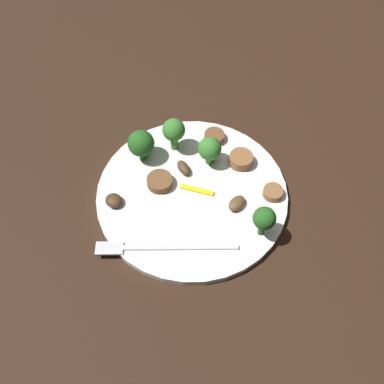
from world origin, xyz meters
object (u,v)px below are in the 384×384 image
object	(u,v)px
broccoli_floret_2	(264,219)
mushroom_0	(114,201)
pepper_strip_1	(196,187)
broccoli_floret_3	(173,131)
mushroom_1	(185,167)
broccoli_floret_0	(210,149)
plate	(192,194)
sausage_slice_2	(241,160)
fork	(156,248)
broccoli_floret_1	(141,144)
mushroom_2	(237,203)
sausage_slice_0	(214,137)
sausage_slice_1	(160,182)
sausage_slice_3	(273,192)

from	to	relation	value
broccoli_floret_2	mushroom_0	bearing A→B (deg)	-31.04
broccoli_floret_2	pepper_strip_1	size ratio (longest dim) A/B	1.10
broccoli_floret_3	mushroom_1	world-z (taller)	broccoli_floret_3
broccoli_floret_0	pepper_strip_1	size ratio (longest dim) A/B	0.98
plate	sausage_slice_2	xyz separation A→B (m)	(-0.08, -0.03, 0.01)
fork	mushroom_1	world-z (taller)	mushroom_1
mushroom_0	broccoli_floret_1	bearing A→B (deg)	-130.82
mushroom_2	broccoli_floret_0	bearing A→B (deg)	-82.56
broccoli_floret_0	broccoli_floret_1	world-z (taller)	broccoli_floret_1
sausage_slice_2	mushroom_2	world-z (taller)	sausage_slice_2
broccoli_floret_2	sausage_slice_2	world-z (taller)	broccoli_floret_2
broccoli_floret_2	broccoli_floret_3	world-z (taller)	broccoli_floret_3
broccoli_floret_2	sausage_slice_0	bearing A→B (deg)	-88.53
broccoli_floret_3	sausage_slice_0	distance (m)	0.07
fork	sausage_slice_0	xyz separation A→B (m)	(-0.13, -0.15, 0.00)
sausage_slice_2	mushroom_2	bearing A→B (deg)	64.25
broccoli_floret_2	broccoli_floret_0	bearing A→B (deg)	-78.87
broccoli_floret_0	mushroom_0	xyz separation A→B (m)	(0.14, 0.03, -0.02)
broccoli_floret_0	pepper_strip_1	xyz separation A→B (m)	(0.03, 0.04, -0.03)
mushroom_1	sausage_slice_1	bearing A→B (deg)	17.49
plate	broccoli_floret_0	distance (m)	0.07
mushroom_2	broccoli_floret_2	bearing A→B (deg)	107.21
plate	mushroom_1	distance (m)	0.04
fork	broccoli_floret_1	size ratio (longest dim) A/B	3.59
mushroom_1	mushroom_0	bearing A→B (deg)	12.50
sausage_slice_2	mushroom_0	world-z (taller)	sausage_slice_2
mushroom_1	pepper_strip_1	xyz separation A→B (m)	(-0.01, 0.03, -0.00)
sausage_slice_0	sausage_slice_3	world-z (taller)	same
plate	fork	size ratio (longest dim) A/B	1.49
sausage_slice_1	plate	bearing A→B (deg)	145.61
sausage_slice_3	mushroom_2	distance (m)	0.05
sausage_slice_1	sausage_slice_2	size ratio (longest dim) A/B	1.05
broccoli_floret_2	broccoli_floret_3	bearing A→B (deg)	-68.66
mushroom_2	mushroom_0	bearing A→B (deg)	-19.35
fork	sausage_slice_2	world-z (taller)	sausage_slice_2
broccoli_floret_1	sausage_slice_1	bearing A→B (deg)	100.84
broccoli_floret_0	mushroom_1	size ratio (longest dim) A/B	1.72
broccoli_floret_0	plate	bearing A→B (deg)	47.03
fork	broccoli_floret_1	world-z (taller)	broccoli_floret_1
broccoli_floret_1	broccoli_floret_3	distance (m)	0.05
fork	broccoli_floret_2	xyz separation A→B (m)	(-0.13, 0.02, 0.03)
broccoli_floret_3	sausage_slice_2	xyz separation A→B (m)	(-0.08, 0.06, -0.03)
broccoli_floret_1	pepper_strip_1	size ratio (longest dim) A/B	1.04
sausage_slice_0	sausage_slice_3	distance (m)	0.13
broccoli_floret_0	sausage_slice_3	xyz separation A→B (m)	(-0.06, 0.08, -0.02)
sausage_slice_0	mushroom_0	size ratio (longest dim) A/B	1.25
sausage_slice_0	sausage_slice_3	xyz separation A→B (m)	(-0.04, 0.12, -0.00)
fork	pepper_strip_1	xyz separation A→B (m)	(-0.08, -0.07, -0.00)
mushroom_0	broccoli_floret_0	bearing A→B (deg)	-169.35
sausage_slice_0	mushroom_0	distance (m)	0.18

